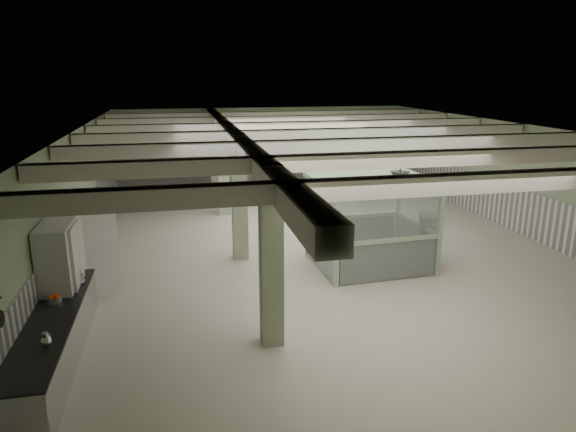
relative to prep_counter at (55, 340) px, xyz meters
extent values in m
plane|color=beige|center=(6.54, 5.89, -0.46)|extent=(20.00, 20.00, 0.00)
cube|color=silver|center=(6.54, 5.89, 3.14)|extent=(14.00, 20.00, 0.02)
cube|color=#ABC099|center=(6.54, 15.89, 1.34)|extent=(14.00, 0.02, 3.60)
cube|color=#ABC099|center=(6.54, -4.11, 1.34)|extent=(14.00, 0.02, 3.60)
cube|color=#ABC099|center=(-0.46, 5.89, 1.34)|extent=(0.02, 20.00, 3.60)
cube|color=#ABC099|center=(13.54, 5.89, 1.34)|extent=(0.02, 20.00, 3.60)
cube|color=white|center=(-0.44, 5.89, 0.29)|extent=(0.05, 19.90, 1.50)
cube|color=white|center=(13.51, 5.89, 0.29)|extent=(0.05, 19.90, 1.50)
cube|color=white|center=(6.54, 15.86, 0.29)|extent=(13.90, 0.05, 1.50)
cube|color=silver|center=(4.04, 5.89, 2.92)|extent=(0.45, 19.90, 0.40)
cube|color=silver|center=(6.54, -1.61, 2.96)|extent=(13.90, 0.35, 0.32)
cube|color=silver|center=(6.54, 0.89, 2.96)|extent=(13.90, 0.35, 0.32)
cube|color=silver|center=(6.54, 3.39, 2.96)|extent=(13.90, 0.35, 0.32)
cube|color=silver|center=(6.54, 5.89, 2.96)|extent=(13.90, 0.35, 0.32)
cube|color=silver|center=(6.54, 8.39, 2.96)|extent=(13.90, 0.35, 0.32)
cube|color=silver|center=(6.54, 10.89, 2.96)|extent=(13.90, 0.35, 0.32)
cube|color=silver|center=(6.54, 13.39, 2.96)|extent=(13.90, 0.35, 0.32)
cube|color=#97A887|center=(4.04, -0.11, 1.34)|extent=(0.42, 0.42, 3.60)
cube|color=#97A887|center=(4.04, 4.89, 1.34)|extent=(0.42, 0.42, 3.60)
cube|color=#97A887|center=(4.04, 9.89, 1.34)|extent=(0.42, 0.42, 3.60)
cube|color=#97A887|center=(4.04, 13.89, 1.34)|extent=(0.42, 0.42, 3.60)
cone|color=#2C3B2E|center=(7.04, 0.89, 2.59)|extent=(0.44, 0.44, 0.22)
cone|color=#2C3B2E|center=(7.04, 6.39, 2.59)|extent=(0.44, 0.44, 0.22)
cone|color=#2C3B2E|center=(7.04, 11.39, 2.59)|extent=(0.44, 0.44, 0.22)
cube|color=silver|center=(0.00, 0.00, -0.02)|extent=(0.80, 4.76, 0.88)
cube|color=black|center=(0.00, 0.00, 0.43)|extent=(0.84, 4.80, 0.04)
cylinder|color=#B2B2B7|center=(-0.08, 0.70, 0.49)|extent=(0.34, 0.34, 0.10)
cylinder|color=black|center=(-0.34, -1.43, 1.17)|extent=(0.04, 0.27, 0.27)
cube|color=silver|center=(-0.11, 2.12, 0.70)|extent=(0.63, 2.53, 2.32)
cube|color=silver|center=(0.24, 1.54, 0.70)|extent=(0.06, 0.95, 2.22)
cube|color=silver|center=(0.36, 2.81, 0.70)|extent=(0.82, 0.58, 2.22)
cube|color=silver|center=(0.28, 1.54, 0.70)|extent=(0.02, 0.05, 0.30)
cube|color=silver|center=(0.28, 2.70, 0.70)|extent=(0.02, 0.05, 0.30)
cube|color=#A2C29B|center=(6.12, 2.28, 0.73)|extent=(0.13, 0.13, 2.37)
cube|color=#A2C29B|center=(5.99, 4.65, 0.73)|extent=(0.13, 0.13, 2.37)
cube|color=#A2C29B|center=(8.96, 2.43, 0.73)|extent=(0.13, 0.13, 2.37)
cube|color=#A2C29B|center=(8.83, 4.80, 0.73)|extent=(0.13, 0.13, 2.37)
cube|color=#A2C29B|center=(7.47, 3.54, 1.97)|extent=(3.23, 2.78, 0.12)
cube|color=silver|center=(7.54, 2.36, 0.09)|extent=(2.65, 0.20, 1.05)
cube|color=silver|center=(7.54, 2.36, 1.32)|extent=(2.65, 0.20, 1.22)
cube|color=silver|center=(7.41, 4.72, 0.09)|extent=(2.65, 0.20, 1.05)
cube|color=silver|center=(7.41, 4.72, 1.32)|extent=(2.65, 0.20, 1.22)
cube|color=silver|center=(6.05, 3.46, 0.09)|extent=(0.18, 2.17, 1.05)
cube|color=silver|center=(6.05, 3.46, 1.32)|extent=(0.18, 2.17, 1.22)
cube|color=silver|center=(8.90, 3.62, 0.09)|extent=(0.18, 2.17, 1.05)
cube|color=silver|center=(8.90, 3.62, 1.32)|extent=(0.18, 2.17, 1.22)
cube|color=#595B4C|center=(9.09, 3.30, 0.25)|extent=(0.64, 0.76, 1.42)
camera|label=1|loc=(2.40, -9.18, 4.72)|focal=32.00mm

